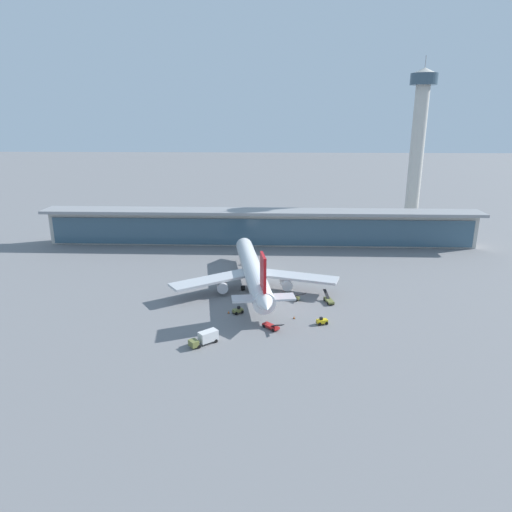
{
  "coord_description": "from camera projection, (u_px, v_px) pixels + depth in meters",
  "views": [
    {
      "loc": [
        5.89,
        -130.15,
        52.58
      ],
      "look_at": [
        0.0,
        16.24,
        8.4
      ],
      "focal_mm": 32.39,
      "sensor_mm": 36.0,
      "label": 1
    }
  ],
  "objects": [
    {
      "name": "service_truck_by_tail_olive",
      "position": [
        292.0,
        297.0,
        138.27
      ],
      "size": [
        6.9,
        3.33,
        2.7
      ],
      "color": "olive",
      "rests_on": "ground"
    },
    {
      "name": "terminal_building",
      "position": [
        260.0,
        226.0,
        196.74
      ],
      "size": [
        183.6,
        12.8,
        15.2
      ],
      "color": "beige",
      "rests_on": "ground"
    },
    {
      "name": "ground_plane",
      "position": [
        254.0,
        298.0,
        139.92
      ],
      "size": [
        1200.0,
        1200.0,
        0.0
      ],
      "primitive_type": "plane",
      "color": "slate"
    },
    {
      "name": "airliner_on_stand",
      "position": [
        253.0,
        271.0,
        146.51
      ],
      "size": [
        52.11,
        68.43,
        18.26
      ],
      "color": "white",
      "rests_on": "ground"
    },
    {
      "name": "safety_cone_bravo",
      "position": [
        294.0,
        317.0,
        125.47
      ],
      "size": [
        0.62,
        0.62,
        0.7
      ],
      "color": "orange",
      "rests_on": "ground"
    },
    {
      "name": "service_truck_mid_apron_red",
      "position": [
        271.0,
        326.0,
        119.09
      ],
      "size": [
        5.79,
        5.74,
        2.7
      ],
      "color": "#B21E1E",
      "rests_on": "ground"
    },
    {
      "name": "service_truck_at_far_stand_olive",
      "position": [
        329.0,
        300.0,
        136.25
      ],
      "size": [
        2.87,
        6.93,
        2.7
      ],
      "color": "olive",
      "rests_on": "ground"
    },
    {
      "name": "control_tower",
      "position": [
        418.0,
        139.0,
        214.24
      ],
      "size": [
        12.0,
        12.0,
        78.78
      ],
      "color": "beige",
      "rests_on": "ground"
    },
    {
      "name": "service_truck_on_taxiway_olive",
      "position": [
        238.0,
        310.0,
        128.67
      ],
      "size": [
        3.32,
        3.04,
        2.05
      ],
      "color": "olive",
      "rests_on": "ground"
    },
    {
      "name": "service_truck_near_nose_yellow",
      "position": [
        322.0,
        321.0,
        121.87
      ],
      "size": [
        3.24,
        2.5,
        2.05
      ],
      "color": "yellow",
      "rests_on": "ground"
    },
    {
      "name": "safety_cone_alpha",
      "position": [
        229.0,
        312.0,
        128.86
      ],
      "size": [
        0.62,
        0.62,
        0.7
      ],
      "color": "orange",
      "rests_on": "ground"
    },
    {
      "name": "service_truck_under_wing_olive",
      "position": [
        205.0,
        337.0,
        111.11
      ],
      "size": [
        7.05,
        6.48,
        3.1
      ],
      "color": "olive",
      "rests_on": "ground"
    }
  ]
}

